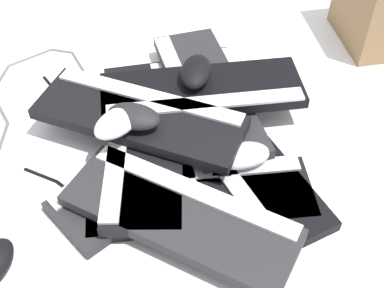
% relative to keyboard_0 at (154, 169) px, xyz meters
% --- Properties ---
extents(ground_plane, '(3.20, 3.20, 0.00)m').
position_rel_keyboard_0_xyz_m(ground_plane, '(-0.10, 0.06, -0.01)').
color(ground_plane, white).
extents(keyboard_0, '(0.45, 0.19, 0.03)m').
position_rel_keyboard_0_xyz_m(keyboard_0, '(0.00, 0.00, 0.00)').
color(keyboard_0, '#232326').
rests_on(keyboard_0, ground).
extents(keyboard_1, '(0.43, 0.41, 0.03)m').
position_rel_keyboard_0_xyz_m(keyboard_1, '(-0.01, 0.12, 0.00)').
color(keyboard_1, black).
rests_on(keyboard_1, ground).
extents(keyboard_2, '(0.30, 0.46, 0.03)m').
position_rel_keyboard_0_xyz_m(keyboard_2, '(-0.14, 0.13, 0.00)').
color(keyboard_2, black).
rests_on(keyboard_2, ground).
extents(keyboard_3, '(0.43, 0.40, 0.03)m').
position_rel_keyboard_0_xyz_m(keyboard_3, '(-0.19, -0.05, 0.00)').
color(keyboard_3, black).
rests_on(keyboard_3, ground).
extents(keyboard_4, '(0.38, 0.44, 0.03)m').
position_rel_keyboard_0_xyz_m(keyboard_4, '(-0.07, -0.09, 0.00)').
color(keyboard_4, black).
rests_on(keyboard_4, ground).
extents(keyboard_5, '(0.43, 0.41, 0.03)m').
position_rel_keyboard_0_xyz_m(keyboard_5, '(-0.02, -0.04, 0.03)').
color(keyboard_5, black).
rests_on(keyboard_5, keyboard_4).
extents(keyboard_6, '(0.36, 0.45, 0.03)m').
position_rel_keyboard_0_xyz_m(keyboard_6, '(-0.23, -0.05, 0.03)').
color(keyboard_6, '#232326').
rests_on(keyboard_6, keyboard_3).
extents(keyboard_7, '(0.30, 0.46, 0.03)m').
position_rel_keyboard_0_xyz_m(keyboard_7, '(-0.05, -0.08, 0.06)').
color(keyboard_7, black).
rests_on(keyboard_7, keyboard_5).
extents(keyboard_8, '(0.43, 0.40, 0.03)m').
position_rel_keyboard_0_xyz_m(keyboard_8, '(-0.20, -0.04, 0.06)').
color(keyboard_8, black).
rests_on(keyboard_8, keyboard_6).
extents(keyboard_9, '(0.25, 0.46, 0.03)m').
position_rel_keyboard_0_xyz_m(keyboard_9, '(0.06, 0.13, 0.03)').
color(keyboard_9, '#232326').
rests_on(keyboard_9, keyboard_1).
extents(mouse_1, '(0.11, 0.07, 0.04)m').
position_rel_keyboard_0_xyz_m(mouse_1, '(0.02, -0.08, 0.10)').
color(mouse_1, silver).
rests_on(mouse_1, keyboard_7).
extents(mouse_2, '(0.13, 0.12, 0.04)m').
position_rel_keyboard_0_xyz_m(mouse_2, '(-0.20, -0.07, 0.10)').
color(mouse_2, black).
rests_on(mouse_2, keyboard_8).
extents(mouse_4, '(0.13, 0.12, 0.04)m').
position_rel_keyboard_0_xyz_m(mouse_4, '(-0.12, 0.13, 0.04)').
color(mouse_4, silver).
rests_on(mouse_4, keyboard_2).
extents(mouse_5, '(0.11, 0.13, 0.04)m').
position_rel_keyboard_0_xyz_m(mouse_5, '(-0.02, -0.06, 0.10)').
color(mouse_5, black).
rests_on(mouse_5, keyboard_7).
extents(cable_0, '(0.27, 0.45, 0.01)m').
position_rel_keyboard_0_xyz_m(cable_0, '(0.01, -0.14, -0.01)').
color(cable_0, black).
rests_on(cable_0, ground).
extents(cable_1, '(0.50, 0.25, 0.01)m').
position_rel_keyboard_0_xyz_m(cable_1, '(0.07, -0.39, -0.01)').
color(cable_1, '#59595B').
rests_on(cable_1, ground).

